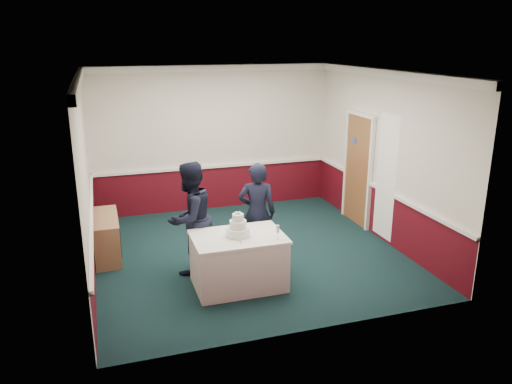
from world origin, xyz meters
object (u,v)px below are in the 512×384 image
object	(u,v)px
person_woman	(257,213)
cake_knife	(240,241)
champagne_flute	(278,230)
sideboard	(107,237)
cake_table	(238,261)
person_man	(190,218)
wedding_cake	(238,229)

from	to	relation	value
person_woman	cake_knife	bearing A→B (deg)	77.07
cake_knife	champagne_flute	distance (m)	0.55
champagne_flute	sideboard	bearing A→B (deg)	139.85
cake_knife	person_woman	world-z (taller)	person_woman
cake_table	sideboard	bearing A→B (deg)	137.31
person_man	person_woman	world-z (taller)	person_man
champagne_flute	person_man	world-z (taller)	person_man
sideboard	champagne_flute	distance (m)	3.07
cake_knife	person_woman	size ratio (longest dim) A/B	0.13
cake_knife	champagne_flute	size ratio (longest dim) A/B	1.07
cake_knife	champagne_flute	bearing A→B (deg)	-3.60
cake_table	champagne_flute	world-z (taller)	champagne_flute
sideboard	champagne_flute	size ratio (longest dim) A/B	5.85
cake_table	wedding_cake	size ratio (longest dim) A/B	3.63
champagne_flute	person_woman	distance (m)	1.04
cake_table	champagne_flute	distance (m)	0.78
cake_table	champagne_flute	xyz separation A→B (m)	(0.50, -0.28, 0.53)
champagne_flute	wedding_cake	bearing A→B (deg)	150.75
person_woman	sideboard	bearing A→B (deg)	-4.05
champagne_flute	cake_table	bearing A→B (deg)	150.75
wedding_cake	person_man	distance (m)	0.90
sideboard	person_woman	xyz separation A→B (m)	(2.33, -0.91, 0.48)
champagne_flute	person_man	xyz separation A→B (m)	(-1.06, 0.98, -0.05)
wedding_cake	person_man	bearing A→B (deg)	128.78
wedding_cake	person_man	xyz separation A→B (m)	(-0.56, 0.70, -0.03)
sideboard	person_man	distance (m)	1.65
cake_table	cake_knife	world-z (taller)	cake_knife
wedding_cake	cake_knife	world-z (taller)	wedding_cake
sideboard	person_woman	world-z (taller)	person_woman
cake_knife	sideboard	bearing A→B (deg)	138.56
champagne_flute	person_man	bearing A→B (deg)	137.31
sideboard	wedding_cake	size ratio (longest dim) A/B	3.30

